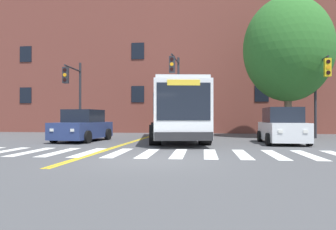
{
  "coord_description": "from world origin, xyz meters",
  "views": [
    {
      "loc": [
        2.05,
        -10.0,
        1.35
      ],
      "look_at": [
        -0.4,
        7.89,
        1.46
      ],
      "focal_mm": 35.0,
      "sensor_mm": 36.0,
      "label": 1
    }
  ],
  "objects_px": {
    "traffic_light_near_corner": "(320,82)",
    "traffic_light_far_corner": "(74,87)",
    "car_white_far_lane": "(282,127)",
    "city_bus": "(176,111)",
    "car_navy_near_lane": "(83,127)",
    "traffic_light_overhead": "(176,81)",
    "street_tree_curbside_large": "(288,49)"
  },
  "relations": [
    {
      "from": "car_white_far_lane",
      "to": "traffic_light_near_corner",
      "type": "distance_m",
      "value": 5.15
    },
    {
      "from": "car_navy_near_lane",
      "to": "traffic_light_far_corner",
      "type": "xyz_separation_m",
      "value": [
        -1.86,
        3.07,
        2.51
      ]
    },
    {
      "from": "city_bus",
      "to": "car_navy_near_lane",
      "type": "relative_size",
      "value": 2.49
    },
    {
      "from": "city_bus",
      "to": "car_navy_near_lane",
      "type": "xyz_separation_m",
      "value": [
        -5.04,
        -1.53,
        -0.9
      ]
    },
    {
      "from": "city_bus",
      "to": "traffic_light_far_corner",
      "type": "relative_size",
      "value": 2.19
    },
    {
      "from": "city_bus",
      "to": "traffic_light_near_corner",
      "type": "distance_m",
      "value": 8.83
    },
    {
      "from": "traffic_light_overhead",
      "to": "street_tree_curbside_large",
      "type": "height_order",
      "value": "street_tree_curbside_large"
    },
    {
      "from": "street_tree_curbside_large",
      "to": "traffic_light_near_corner",
      "type": "bearing_deg",
      "value": -46.25
    },
    {
      "from": "car_navy_near_lane",
      "to": "car_white_far_lane",
      "type": "relative_size",
      "value": 1.11
    },
    {
      "from": "city_bus",
      "to": "street_tree_curbside_large",
      "type": "bearing_deg",
      "value": 24.71
    },
    {
      "from": "traffic_light_near_corner",
      "to": "car_navy_near_lane",
      "type": "bearing_deg",
      "value": -166.82
    },
    {
      "from": "traffic_light_overhead",
      "to": "street_tree_curbside_large",
      "type": "bearing_deg",
      "value": 4.95
    },
    {
      "from": "city_bus",
      "to": "car_navy_near_lane",
      "type": "height_order",
      "value": "city_bus"
    },
    {
      "from": "traffic_light_far_corner",
      "to": "car_navy_near_lane",
      "type": "bearing_deg",
      "value": -58.74
    },
    {
      "from": "car_white_far_lane",
      "to": "street_tree_curbside_large",
      "type": "bearing_deg",
      "value": 74.56
    },
    {
      "from": "car_navy_near_lane",
      "to": "car_white_far_lane",
      "type": "bearing_deg",
      "value": -1.19
    },
    {
      "from": "car_white_far_lane",
      "to": "street_tree_curbside_large",
      "type": "xyz_separation_m",
      "value": [
        1.37,
        4.97,
        4.92
      ]
    },
    {
      "from": "city_bus",
      "to": "traffic_light_near_corner",
      "type": "bearing_deg",
      "value": 10.96
    },
    {
      "from": "city_bus",
      "to": "traffic_light_near_corner",
      "type": "xyz_separation_m",
      "value": [
        8.5,
        1.65,
        1.73
      ]
    },
    {
      "from": "traffic_light_far_corner",
      "to": "car_white_far_lane",
      "type": "bearing_deg",
      "value": -14.72
    },
    {
      "from": "city_bus",
      "to": "traffic_light_near_corner",
      "type": "relative_size",
      "value": 2.13
    },
    {
      "from": "car_white_far_lane",
      "to": "traffic_light_near_corner",
      "type": "bearing_deg",
      "value": 49.71
    },
    {
      "from": "car_white_far_lane",
      "to": "traffic_light_near_corner",
      "type": "xyz_separation_m",
      "value": [
        2.88,
        3.39,
        2.59
      ]
    },
    {
      "from": "traffic_light_near_corner",
      "to": "traffic_light_overhead",
      "type": "bearing_deg",
      "value": 173.87
    },
    {
      "from": "city_bus",
      "to": "car_white_far_lane",
      "type": "bearing_deg",
      "value": -17.27
    },
    {
      "from": "traffic_light_near_corner",
      "to": "car_white_far_lane",
      "type": "bearing_deg",
      "value": -130.29
    },
    {
      "from": "car_white_far_lane",
      "to": "traffic_light_overhead",
      "type": "xyz_separation_m",
      "value": [
        -5.91,
        4.34,
        2.89
      ]
    },
    {
      "from": "traffic_light_near_corner",
      "to": "traffic_light_far_corner",
      "type": "height_order",
      "value": "traffic_light_near_corner"
    },
    {
      "from": "traffic_light_near_corner",
      "to": "traffic_light_far_corner",
      "type": "distance_m",
      "value": 15.41
    },
    {
      "from": "city_bus",
      "to": "street_tree_curbside_large",
      "type": "relative_size",
      "value": 1.22
    },
    {
      "from": "traffic_light_near_corner",
      "to": "traffic_light_overhead",
      "type": "xyz_separation_m",
      "value": [
        -8.79,
        0.94,
        0.3
      ]
    },
    {
      "from": "traffic_light_near_corner",
      "to": "traffic_light_overhead",
      "type": "relative_size",
      "value": 0.95
    }
  ]
}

